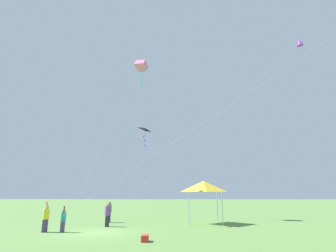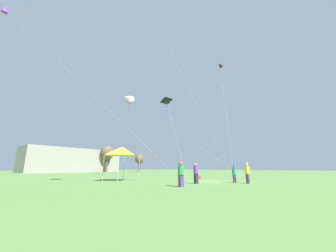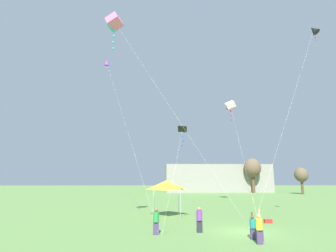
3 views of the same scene
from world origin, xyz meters
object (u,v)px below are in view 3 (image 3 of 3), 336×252
(cooler_box, at_px, (268,221))
(kite_pink_box_0, at_px, (115,23))
(person_teal_shirt, at_px, (253,226))
(kite_black_delta_4, at_px, (183,130))
(kite_white_box_2, at_px, (230,105))
(person_purple_shirt, at_px, (199,219))
(kite_purple_diamond_1, at_px, (107,63))
(festival_tent, at_px, (167,185))
(kite_black_diamond_3, at_px, (314,30))
(person_yellow_shirt, at_px, (259,227))
(person_green_shirt, at_px, (156,220))

(cooler_box, height_order, kite_pink_box_0, kite_pink_box_0)
(person_teal_shirt, bearing_deg, kite_black_delta_4, 78.70)
(person_teal_shirt, bearing_deg, kite_white_box_2, 26.49)
(cooler_box, xyz_separation_m, person_purple_shirt, (-6.57, -3.76, 0.80))
(kite_white_box_2, bearing_deg, kite_purple_diamond_1, 172.33)
(cooler_box, distance_m, kite_pink_box_0, 22.31)
(kite_black_delta_4, bearing_deg, festival_tent, 104.20)
(kite_black_diamond_3, bearing_deg, kite_pink_box_0, -178.36)
(festival_tent, distance_m, person_teal_shirt, 11.81)
(person_purple_shirt, relative_size, kite_black_delta_4, 0.21)
(person_teal_shirt, relative_size, person_yellow_shirt, 0.84)
(kite_pink_box_0, relative_size, kite_black_delta_4, 2.15)
(person_green_shirt, relative_size, kite_pink_box_0, 0.10)
(person_purple_shirt, bearing_deg, person_green_shirt, 18.80)
(festival_tent, relative_size, kite_black_delta_4, 0.43)
(person_teal_shirt, distance_m, kite_white_box_2, 27.95)
(festival_tent, bearing_deg, kite_purple_diamond_1, 123.30)
(festival_tent, bearing_deg, person_green_shirt, -96.09)
(festival_tent, distance_m, kite_pink_box_0, 16.64)
(person_yellow_shirt, relative_size, kite_purple_diamond_1, 0.08)
(person_teal_shirt, height_order, kite_black_delta_4, kite_black_delta_4)
(festival_tent, xyz_separation_m, kite_white_box_2, (10.70, 12.97, 12.34))
(person_teal_shirt, height_order, kite_black_diamond_3, kite_black_diamond_3)
(person_green_shirt, height_order, kite_pink_box_0, kite_pink_box_0)
(person_green_shirt, relative_size, person_purple_shirt, 1.01)
(person_green_shirt, distance_m, person_yellow_shirt, 6.93)
(person_yellow_shirt, bearing_deg, kite_white_box_2, 79.43)
(person_green_shirt, relative_size, person_yellow_shirt, 0.90)
(person_teal_shirt, bearing_deg, person_purple_shirt, 93.93)
(kite_black_diamond_3, relative_size, kite_black_delta_4, 2.12)
(festival_tent, height_order, kite_white_box_2, kite_white_box_2)
(cooler_box, bearing_deg, person_yellow_shirt, -115.32)
(kite_black_diamond_3, distance_m, kite_black_delta_4, 15.58)
(kite_pink_box_0, height_order, kite_black_diamond_3, kite_pink_box_0)
(person_green_shirt, bearing_deg, festival_tent, 136.90)
(festival_tent, height_order, kite_black_delta_4, kite_black_delta_4)
(festival_tent, distance_m, person_yellow_shirt, 12.86)
(festival_tent, xyz_separation_m, kite_purple_diamond_1, (-10.38, 15.80, 20.83))
(person_yellow_shirt, bearing_deg, kite_purple_diamond_1, 121.72)
(person_green_shirt, bearing_deg, kite_black_delta_4, 109.29)
(kite_pink_box_0, height_order, kite_white_box_2, kite_pink_box_0)
(kite_purple_diamond_1, distance_m, kite_black_diamond_3, 33.17)
(person_yellow_shirt, distance_m, kite_black_diamond_3, 19.27)
(cooler_box, bearing_deg, person_green_shirt, -155.67)
(cooler_box, relative_size, kite_white_box_2, 0.03)
(kite_purple_diamond_1, height_order, kite_white_box_2, kite_purple_diamond_1)
(person_teal_shirt, height_order, kite_white_box_2, kite_white_box_2)
(person_green_shirt, bearing_deg, kite_black_diamond_3, 62.93)
(cooler_box, xyz_separation_m, person_yellow_shirt, (-3.42, -7.23, 0.82))
(kite_black_delta_4, bearing_deg, kite_white_box_2, 62.81)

